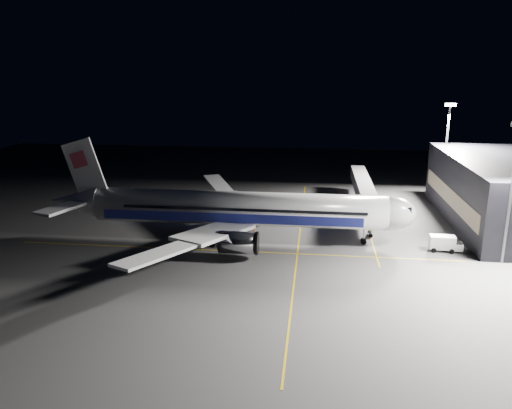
{
  "coord_description": "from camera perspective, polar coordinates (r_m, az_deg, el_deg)",
  "views": [
    {
      "loc": [
        12.39,
        -78.32,
        27.54
      ],
      "look_at": [
        2.83,
        0.17,
        6.0
      ],
      "focal_mm": 35.0,
      "sensor_mm": 36.0,
      "label": 1
    }
  ],
  "objects": [
    {
      "name": "safety_cone_a",
      "position": [
        87.95,
        -0.18,
        -2.83
      ],
      "size": [
        0.35,
        0.35,
        0.53
      ],
      "primitive_type": "cone",
      "color": "#EC5F09",
      "rests_on": "ground"
    },
    {
      "name": "safety_cone_c",
      "position": [
        87.72,
        -2.04,
        -2.88
      ],
      "size": [
        0.36,
        0.36,
        0.55
      ],
      "primitive_type": "cone",
      "color": "#EC5F09",
      "rests_on": "ground"
    },
    {
      "name": "terminal",
      "position": [
        100.58,
        26.27,
        1.27
      ],
      "size": [
        18.12,
        40.0,
        12.0
      ],
      "color": "black",
      "rests_on": "ground"
    },
    {
      "name": "guide_line_cross",
      "position": [
        78.37,
        -2.61,
        -5.35
      ],
      "size": [
        70.0,
        0.25,
        0.01
      ],
      "primitive_type": "cube",
      "color": "gold",
      "rests_on": "ground"
    },
    {
      "name": "ground",
      "position": [
        83.94,
        -1.94,
        -3.92
      ],
      "size": [
        200.0,
        200.0,
        0.0
      ],
      "primitive_type": "plane",
      "color": "#4C4C4F",
      "rests_on": "ground"
    },
    {
      "name": "floodlight_mast_north",
      "position": [
        114.72,
        20.95,
        6.64
      ],
      "size": [
        2.4,
        0.68,
        20.7
      ],
      "color": "#59595E",
      "rests_on": "ground"
    },
    {
      "name": "baggage_tug",
      "position": [
        102.37,
        0.66,
        0.13
      ],
      "size": [
        3.11,
        2.82,
        1.86
      ],
      "rotation": [
        0.0,
        0.0,
        0.37
      ],
      "color": "black",
      "rests_on": "ground"
    },
    {
      "name": "guide_line_side",
      "position": [
        93.01,
        12.56,
        -2.36
      ],
      "size": [
        0.25,
        40.0,
        0.01
      ],
      "primitive_type": "cube",
      "color": "gold",
      "rests_on": "ground"
    },
    {
      "name": "guide_line_main",
      "position": [
        83.06,
        4.91,
        -4.18
      ],
      "size": [
        0.25,
        80.0,
        0.01
      ],
      "primitive_type": "cube",
      "color": "gold",
      "rests_on": "ground"
    },
    {
      "name": "airliner",
      "position": [
        82.56,
        -2.71,
        -0.5
      ],
      "size": [
        61.48,
        54.22,
        16.64
      ],
      "color": "silver",
      "rests_on": "ground"
    },
    {
      "name": "safety_cone_b",
      "position": [
        96.7,
        1.17,
        -1.13
      ],
      "size": [
        0.38,
        0.38,
        0.58
      ],
      "primitive_type": "cone",
      "color": "#EC5F09",
      "rests_on": "ground"
    },
    {
      "name": "jet_bridge",
      "position": [
        99.54,
        12.3,
        1.55
      ],
      "size": [
        3.6,
        34.4,
        6.3
      ],
      "color": "#B2B2B7",
      "rests_on": "ground"
    },
    {
      "name": "service_truck",
      "position": [
        83.22,
        20.81,
        -4.15
      ],
      "size": [
        5.01,
        2.4,
        2.51
      ],
      "rotation": [
        0.0,
        0.0,
        -0.05
      ],
      "color": "white",
      "rests_on": "ground"
    }
  ]
}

